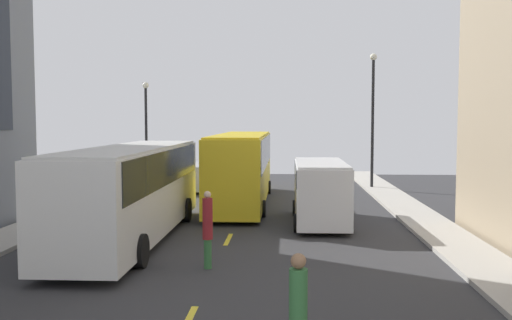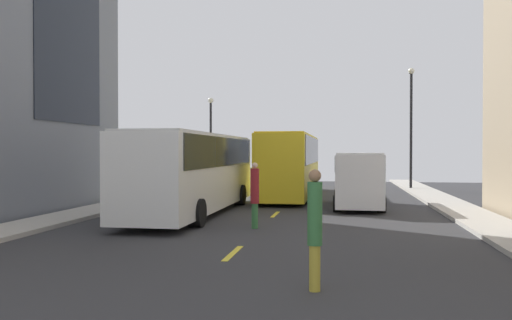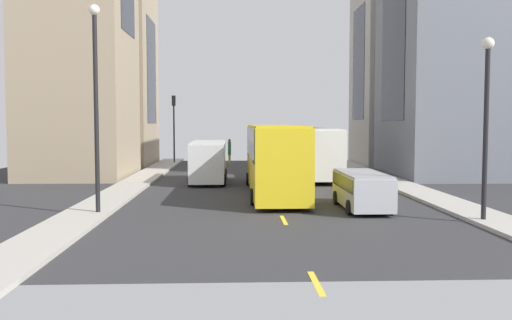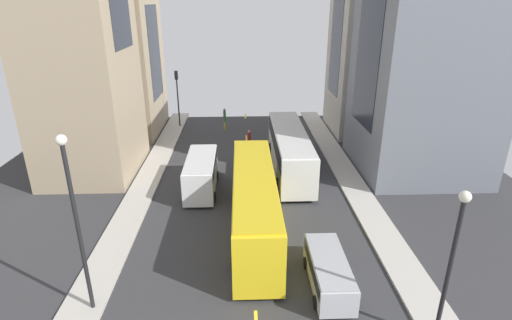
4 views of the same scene
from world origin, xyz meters
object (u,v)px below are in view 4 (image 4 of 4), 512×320
city_bus_white (290,147)px  pedestrian_walking_far (225,118)px  streetcar_yellow (254,198)px  traffic_light_near_corner (177,88)px  delivery_van_white (201,172)px  pedestrian_crossing_mid (249,141)px  car_silver_0 (329,270)px

city_bus_white → pedestrian_walking_far: (5.68, -11.42, -0.75)m
streetcar_yellow → traffic_light_near_corner: (7.47, -21.47, 2.19)m
delivery_van_white → pedestrian_crossing_mid: delivery_van_white is taller
pedestrian_crossing_mid → delivery_van_white: bearing=128.1°
delivery_van_white → pedestrian_crossing_mid: bearing=-116.6°
streetcar_yellow → pedestrian_crossing_mid: bearing=-90.0°
streetcar_yellow → delivery_van_white: 6.65m
traffic_light_near_corner → pedestrian_crossing_mid: bearing=130.8°
streetcar_yellow → car_silver_0: streetcar_yellow is taller
pedestrian_crossing_mid → pedestrian_walking_far: pedestrian_walking_far is taller
pedestrian_crossing_mid → pedestrian_walking_far: bearing=-7.5°
streetcar_yellow → car_silver_0: bearing=122.3°
delivery_van_white → traffic_light_near_corner: 16.65m
car_silver_0 → pedestrian_crossing_mid: size_ratio=2.09×
traffic_light_near_corner → pedestrian_walking_far: bearing=169.0°
city_bus_white → traffic_light_near_corner: bearing=-49.2°
city_bus_white → traffic_light_near_corner: traffic_light_near_corner is taller
streetcar_yellow → car_silver_0: size_ratio=2.74×
pedestrian_crossing_mid → pedestrian_walking_far: size_ratio=0.99×
city_bus_white → traffic_light_near_corner: size_ratio=2.04×
pedestrian_walking_far → traffic_light_near_corner: bearing=-90.9°
city_bus_white → pedestrian_walking_far: bearing=-63.6°
pedestrian_crossing_mid → pedestrian_walking_far: (2.46, -7.67, 0.04)m
pedestrian_walking_far → car_silver_0: bearing=22.9°
city_bus_white → car_silver_0: bearing=90.8°
traffic_light_near_corner → delivery_van_white: bearing=103.4°
pedestrian_walking_far → traffic_light_near_corner: size_ratio=0.38×
pedestrian_crossing_mid → pedestrian_walking_far: 8.05m
streetcar_yellow → pedestrian_crossing_mid: size_ratio=5.74×
city_bus_white → car_silver_0: (-0.21, 14.51, -1.06)m
car_silver_0 → pedestrian_walking_far: size_ratio=2.06×
car_silver_0 → traffic_light_near_corner: size_ratio=0.79×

